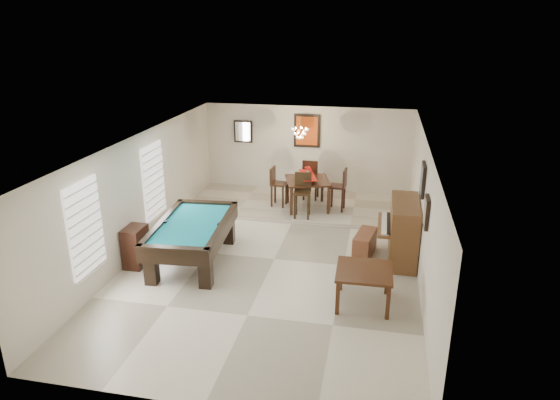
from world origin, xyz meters
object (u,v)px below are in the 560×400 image
(dining_table, at_px, (307,192))
(dining_chair_south, at_px, (302,196))
(piano_bench, at_px, (365,244))
(flower_vase, at_px, (308,170))
(dining_chair_north, at_px, (311,179))
(pool_table, at_px, (193,243))
(square_table, at_px, (363,287))
(apothecary_chest, at_px, (136,247))
(dining_chair_west, at_px, (279,187))
(chandelier, at_px, (300,129))
(dining_chair_east, at_px, (337,190))
(upright_piano, at_px, (396,230))

(dining_table, xyz_separation_m, dining_chair_south, (-0.03, -0.68, 0.11))
(piano_bench, xyz_separation_m, flower_vase, (-1.63, 2.29, 0.92))
(piano_bench, relative_size, dining_chair_north, 0.79)
(pool_table, xyz_separation_m, flower_vase, (1.94, 3.39, 0.73))
(pool_table, bearing_deg, square_table, -19.92)
(square_table, distance_m, dining_chair_south, 4.10)
(dining_chair_north, bearing_deg, piano_bench, 120.66)
(pool_table, bearing_deg, apothecary_chest, -164.13)
(dining_chair_west, distance_m, chandelier, 1.64)
(dining_chair_west, bearing_deg, pool_table, 166.54)
(dining_chair_east, height_order, chandelier, chandelier)
(flower_vase, bearing_deg, dining_chair_north, 91.34)
(dining_chair_south, bearing_deg, chandelier, 100.37)
(dining_chair_south, bearing_deg, dining_chair_north, 85.72)
(piano_bench, relative_size, dining_chair_west, 0.85)
(piano_bench, height_order, dining_table, dining_table)
(dining_chair_north, xyz_separation_m, dining_chair_east, (0.81, -0.75, -0.01))
(dining_chair_east, bearing_deg, dining_chair_west, -85.42)
(flower_vase, bearing_deg, dining_chair_west, 177.22)
(dining_chair_south, bearing_deg, dining_chair_west, 132.62)
(dining_chair_east, bearing_deg, apothecary_chest, -40.13)
(flower_vase, bearing_deg, pool_table, -119.78)
(pool_table, distance_m, dining_table, 3.90)
(dining_chair_south, relative_size, dining_chair_east, 1.01)
(upright_piano, bearing_deg, dining_chair_east, 121.82)
(dining_chair_east, distance_m, chandelier, 1.86)
(apothecary_chest, relative_size, dining_chair_west, 0.81)
(dining_chair_south, xyz_separation_m, dining_chair_north, (0.01, 1.46, 0.00))
(square_table, bearing_deg, dining_chair_west, 119.23)
(square_table, height_order, dining_chair_south, dining_chair_south)
(dining_chair_west, xyz_separation_m, dining_chair_east, (1.57, -0.01, 0.03))
(upright_piano, bearing_deg, dining_table, 133.87)
(pool_table, distance_m, chandelier, 4.38)
(piano_bench, xyz_separation_m, chandelier, (-1.90, 2.56, 1.95))
(pool_table, relative_size, flower_vase, 9.84)
(upright_piano, relative_size, apothecary_chest, 1.82)
(chandelier, bearing_deg, dining_chair_west, -156.66)
(flower_vase, height_order, chandelier, chandelier)
(dining_table, relative_size, dining_chair_north, 0.96)
(flower_vase, bearing_deg, chandelier, 135.85)
(flower_vase, xyz_separation_m, dining_chair_west, (-0.78, 0.04, -0.51))
(flower_vase, xyz_separation_m, dining_chair_north, (-0.02, 0.78, -0.47))
(apothecary_chest, relative_size, dining_table, 0.78)
(upright_piano, distance_m, dining_table, 3.28)
(dining_chair_west, height_order, dining_chair_east, dining_chair_east)
(upright_piano, distance_m, dining_chair_east, 2.82)
(square_table, xyz_separation_m, upright_piano, (0.59, 2.01, 0.31))
(dining_chair_east, bearing_deg, upright_piano, 36.74)
(piano_bench, relative_size, flower_vase, 3.43)
(pool_table, distance_m, flower_vase, 3.97)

